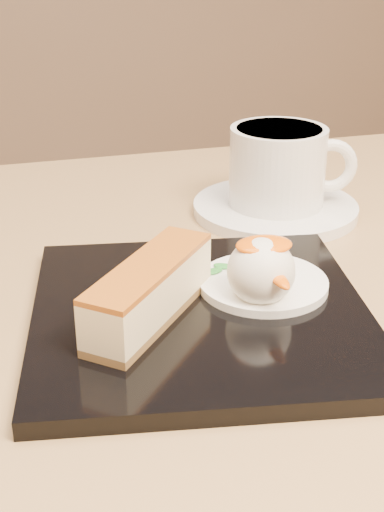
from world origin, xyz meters
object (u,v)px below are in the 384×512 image
object	(u,v)px
saucer	(275,208)
cheesecake	(150,291)
ice_cream_scoop	(261,271)
coffee_cup	(280,165)
dessert_plate	(200,315)

from	to	relation	value
saucer	cheesecake	bearing A→B (deg)	-131.83
ice_cream_scoop	coffee_cup	xyz separation A→B (m)	(0.08, 0.17, 0.01)
dessert_plate	cheesecake	distance (m)	0.04
cheesecake	coffee_cup	distance (m)	0.24
cheesecake	saucer	distance (m)	0.24
dessert_plate	coffee_cup	bearing A→B (deg)	53.84
cheesecake	saucer	world-z (taller)	cheesecake
dessert_plate	coffee_cup	xyz separation A→B (m)	(0.12, 0.17, 0.04)
saucer	coffee_cup	size ratio (longest dim) A/B	1.31
saucer	coffee_cup	bearing A→B (deg)	-14.20
dessert_plate	ice_cream_scoop	world-z (taller)	ice_cream_scoop
cheesecake	saucer	size ratio (longest dim) A/B	0.74
coffee_cup	ice_cream_scoop	bearing A→B (deg)	-101.50
ice_cream_scoop	saucer	xyz separation A→B (m)	(0.08, 0.18, -0.03)
dessert_plate	cheesecake	bearing A→B (deg)	-171.87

